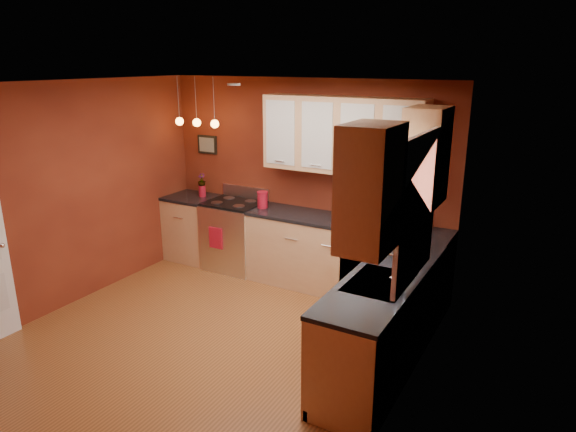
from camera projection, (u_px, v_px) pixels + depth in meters
The scene contains 25 objects.
floor at pixel (209, 342), 5.33m from camera, with size 4.20×4.20×0.00m, color #9A592C.
ceiling at pixel (196, 84), 4.57m from camera, with size 4.00×4.20×0.02m, color white.
wall_back at pixel (304, 180), 6.70m from camera, with size 4.00×0.02×2.60m, color maroon.
wall_left at pixel (65, 197), 5.89m from camera, with size 0.02×4.20×2.60m, color maroon.
wall_right at pixel (405, 261), 4.01m from camera, with size 0.02×4.20×2.60m, color maroon.
base_cabinets_back_left at pixel (194, 229), 7.47m from camera, with size 0.70×0.60×0.90m, color tan.
base_cabinets_back_right at pixel (344, 258), 6.35m from camera, with size 2.54×0.60×0.90m, color tan.
base_cabinets_right at pixel (382, 324), 4.77m from camera, with size 0.60×2.10×0.90m, color tan.
counter_back_left at pixel (192, 198), 7.33m from camera, with size 0.70×0.62×0.04m, color black.
counter_back_right at pixel (345, 222), 6.22m from camera, with size 2.54×0.62×0.04m, color black.
counter_right at pixel (385, 278), 4.64m from camera, with size 0.62×2.10×0.04m, color black.
gas_range at pixel (235, 235), 7.12m from camera, with size 0.76×0.64×1.11m.
dishwasher_front at pixel (364, 272), 5.94m from camera, with size 0.60×0.02×0.80m, color silver.
sink at pixel (380, 284), 4.51m from camera, with size 0.50×0.70×0.33m.
window at pixel (417, 204), 4.16m from camera, with size 0.06×1.02×1.22m.
upper_cabinets_back at pixel (342, 135), 6.08m from camera, with size 2.00×0.35×0.90m, color tan.
upper_cabinets_right at pixel (402, 170), 4.17m from camera, with size 0.35×1.95×0.90m, color tan.
wall_picture at pixel (207, 145), 7.31m from camera, with size 0.32×0.03×0.26m, color black.
pendant_lights at pixel (197, 122), 6.88m from camera, with size 0.71×0.11×0.66m.
red_canister at pixel (263, 200), 6.73m from camera, with size 0.15×0.15×0.22m.
red_vase at pixel (202, 191), 7.30m from camera, with size 0.10×0.10×0.16m, color #AB1225.
flowers at pixel (202, 180), 7.25m from camera, with size 0.11×0.11×0.19m, color #AB1225.
coffee_maker at pixel (407, 217), 5.90m from camera, with size 0.21×0.20×0.29m.
soap_pump at pixel (396, 281), 4.27m from camera, with size 0.09×0.09×0.20m, color white.
dish_towel at pixel (216, 238), 6.87m from camera, with size 0.21×0.01×0.29m, color #AB1225.
Camera 1 is at (3.03, -3.70, 2.81)m, focal length 32.00 mm.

